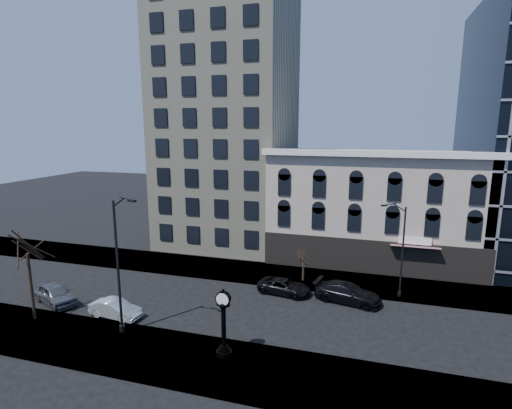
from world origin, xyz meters
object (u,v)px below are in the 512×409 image
(street_lamp_near, at_px, (122,230))
(car_near_b, at_px, (116,309))
(car_near_a, at_px, (55,294))
(street_clock, at_px, (224,325))

(street_lamp_near, bearing_deg, car_near_b, 157.15)
(car_near_b, bearing_deg, car_near_a, 88.83)
(street_clock, bearing_deg, car_near_a, 168.48)
(street_clock, height_order, street_lamp_near, street_lamp_near)
(car_near_a, height_order, car_near_b, car_near_a)
(street_lamp_near, distance_m, car_near_b, 7.94)
(street_clock, height_order, car_near_a, street_clock)
(car_near_a, relative_size, car_near_b, 1.14)
(street_clock, height_order, car_near_b, street_clock)
(street_lamp_near, height_order, car_near_b, street_lamp_near)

